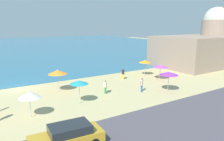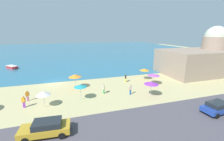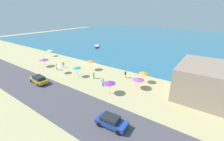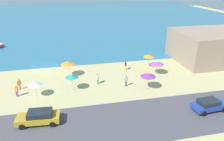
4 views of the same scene
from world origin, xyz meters
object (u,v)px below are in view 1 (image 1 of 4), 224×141
object	(u,v)px
parked_car_0	(68,136)
harbor_fortress	(203,46)
beach_umbrella_2	(29,95)
bather_0	(105,86)
beach_umbrella_4	(145,61)
beach_umbrella_7	(79,82)
bather_1	(123,73)
beach_umbrella_3	(169,73)
bather_3	(142,84)
beach_umbrella_6	(58,72)
beach_umbrella_5	(160,66)

from	to	relation	value
parked_car_0	harbor_fortress	distance (m)	36.23
beach_umbrella_2	bather_0	size ratio (longest dim) A/B	1.44
beach_umbrella_4	beach_umbrella_7	xyz separation A→B (m)	(-13.43, -5.80, -0.01)
bather_1	beach_umbrella_3	bearing A→B (deg)	-81.49
beach_umbrella_2	harbor_fortress	bearing A→B (deg)	12.98
parked_car_0	harbor_fortress	xyz separation A→B (m)	(33.29, 14.04, 2.74)
beach_umbrella_7	bather_1	xyz separation A→B (m)	(9.26, 5.61, -1.27)
beach_umbrella_3	beach_umbrella_4	size ratio (longest dim) A/B	0.99
bather_0	bather_3	bearing A→B (deg)	-23.33
harbor_fortress	beach_umbrella_6	bearing A→B (deg)	-175.91
bather_3	beach_umbrella_2	bearing A→B (deg)	-178.08
beach_umbrella_5	harbor_fortress	distance (m)	16.33
beach_umbrella_6	bather_1	distance (m)	9.82
beach_umbrella_6	beach_umbrella_3	bearing A→B (deg)	-32.25
bather_1	bather_3	distance (m)	6.19
beach_umbrella_3	parked_car_0	xyz separation A→B (m)	(-14.32, -5.09, -1.31)
beach_umbrella_3	harbor_fortress	size ratio (longest dim) A/B	0.15
beach_umbrella_7	bather_3	world-z (taller)	beach_umbrella_7
beach_umbrella_5	bather_1	bearing A→B (deg)	147.46
beach_umbrella_5	beach_umbrella_6	distance (m)	14.29
beach_umbrella_2	harbor_fortress	xyz separation A→B (m)	(34.16, 7.87, 1.61)
beach_umbrella_4	parked_car_0	size ratio (longest dim) A/B	0.53
beach_umbrella_7	bather_3	xyz separation A→B (m)	(7.65, -0.37, -1.22)
beach_umbrella_5	parked_car_0	size ratio (longest dim) A/B	0.48
beach_umbrella_5	bather_0	xyz separation A→B (m)	(-9.93, -1.48, -1.03)
beach_umbrella_6	bather_1	xyz separation A→B (m)	(9.70, 0.65, -1.42)
beach_umbrella_7	beach_umbrella_5	bearing A→B (deg)	11.50
beach_umbrella_6	parked_car_0	xyz separation A→B (m)	(-3.50, -11.91, -1.48)
bather_0	beach_umbrella_2	bearing A→B (deg)	-166.25
beach_umbrella_6	bather_3	bearing A→B (deg)	-33.39
bather_3	parked_car_0	xyz separation A→B (m)	(-11.58, -6.59, -0.11)
beach_umbrella_3	bather_3	xyz separation A→B (m)	(-2.73, 1.50, -1.20)
bather_3	beach_umbrella_4	bearing A→B (deg)	46.84
beach_umbrella_5	bather_3	world-z (taller)	beach_umbrella_5
beach_umbrella_2	beach_umbrella_5	xyz separation A→B (m)	(18.49, 3.57, -0.05)
beach_umbrella_2	beach_umbrella_5	distance (m)	18.83
beach_umbrella_4	bather_1	distance (m)	4.37
beach_umbrella_4	bather_3	xyz separation A→B (m)	(-5.79, -6.17, -1.23)
parked_car_0	bather_3	bearing A→B (deg)	29.62
beach_umbrella_5	bather_3	distance (m)	6.88
bather_0	beach_umbrella_4	bearing A→B (deg)	24.90
beach_umbrella_4	bather_0	bearing A→B (deg)	-155.10
beach_umbrella_6	parked_car_0	world-z (taller)	beach_umbrella_6
beach_umbrella_3	beach_umbrella_4	bearing A→B (deg)	68.30
beach_umbrella_7	bather_3	bearing A→B (deg)	-2.78
beach_umbrella_2	harbor_fortress	size ratio (longest dim) A/B	0.14
beach_umbrella_2	bather_1	size ratio (longest dim) A/B	1.43
beach_umbrella_6	bather_0	xyz separation A→B (m)	(4.19, -3.65, -1.43)
beach_umbrella_6	harbor_fortress	bearing A→B (deg)	4.09
bather_0	parked_car_0	bearing A→B (deg)	-132.95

